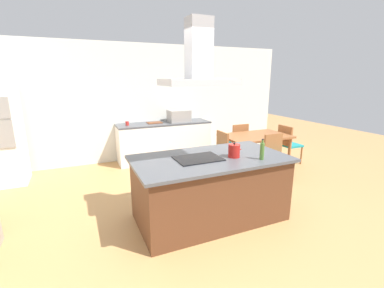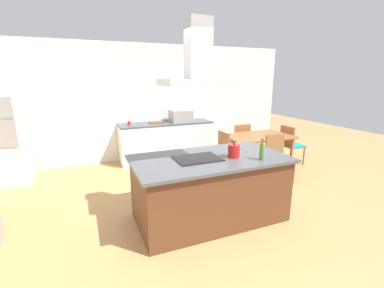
# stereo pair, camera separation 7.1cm
# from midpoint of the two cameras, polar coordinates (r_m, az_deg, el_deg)

# --- Properties ---
(ground) EXTENTS (16.00, 16.00, 0.00)m
(ground) POSITION_cam_midpoint_polar(r_m,az_deg,el_deg) (5.18, -3.37, -7.86)
(ground) COLOR tan
(wall_back) EXTENTS (7.20, 0.10, 2.70)m
(wall_back) POSITION_cam_midpoint_polar(r_m,az_deg,el_deg) (6.50, -8.78, 8.83)
(wall_back) COLOR silver
(wall_back) RESTS_ON ground
(kitchen_island) EXTENTS (2.09, 1.14, 0.90)m
(kitchen_island) POSITION_cam_midpoint_polar(r_m,az_deg,el_deg) (3.73, 4.36, -9.44)
(kitchen_island) COLOR #59331E
(kitchen_island) RESTS_ON ground
(cooktop) EXTENTS (0.60, 0.44, 0.01)m
(cooktop) POSITION_cam_midpoint_polar(r_m,az_deg,el_deg) (3.49, 1.78, -3.13)
(cooktop) COLOR black
(cooktop) RESTS_ON kitchen_island
(tea_kettle) EXTENTS (0.21, 0.16, 0.20)m
(tea_kettle) POSITION_cam_midpoint_polar(r_m,az_deg,el_deg) (3.59, 9.58, -1.48)
(tea_kettle) COLOR #B21E19
(tea_kettle) RESTS_ON kitchen_island
(olive_oil_bottle) EXTENTS (0.06, 0.06, 0.28)m
(olive_oil_bottle) POSITION_cam_midpoint_polar(r_m,az_deg,el_deg) (3.55, 15.38, -1.51)
(olive_oil_bottle) COLOR #47722D
(olive_oil_bottle) RESTS_ON kitchen_island
(back_counter) EXTENTS (2.20, 0.62, 0.90)m
(back_counter) POSITION_cam_midpoint_polar(r_m,az_deg,el_deg) (6.38, -5.19, 0.62)
(back_counter) COLOR white
(back_counter) RESTS_ON ground
(countertop_microwave) EXTENTS (0.50, 0.38, 0.28)m
(countertop_microwave) POSITION_cam_midpoint_polar(r_m,az_deg,el_deg) (6.38, -2.10, 6.09)
(countertop_microwave) COLOR #9E9993
(countertop_microwave) RESTS_ON back_counter
(coffee_mug_red) EXTENTS (0.08, 0.08, 0.09)m
(coffee_mug_red) POSITION_cam_midpoint_polar(r_m,az_deg,el_deg) (6.08, -13.07, 4.40)
(coffee_mug_red) COLOR red
(coffee_mug_red) RESTS_ON back_counter
(cutting_board) EXTENTS (0.34, 0.24, 0.02)m
(cutting_board) POSITION_cam_midpoint_polar(r_m,az_deg,el_deg) (6.27, -7.35, 4.61)
(cutting_board) COLOR brown
(cutting_board) RESTS_ON back_counter
(wall_oven_stack) EXTENTS (0.70, 0.66, 2.20)m
(wall_oven_stack) POSITION_cam_midpoint_polar(r_m,az_deg,el_deg) (5.89, -35.56, 3.32)
(wall_oven_stack) COLOR white
(wall_oven_stack) RESTS_ON ground
(dining_table) EXTENTS (1.40, 0.90, 0.75)m
(dining_table) POSITION_cam_midpoint_polar(r_m,az_deg,el_deg) (5.77, 14.24, 1.00)
(dining_table) COLOR #995B33
(dining_table) RESTS_ON ground
(chair_at_left_end) EXTENTS (0.42, 0.42, 0.89)m
(chair_at_left_end) POSITION_cam_midpoint_polar(r_m,az_deg,el_deg) (5.32, 6.21, -1.52)
(chair_at_left_end) COLOR teal
(chair_at_left_end) RESTS_ON ground
(chair_facing_island) EXTENTS (0.42, 0.42, 0.89)m
(chair_facing_island) POSITION_cam_midpoint_polar(r_m,az_deg,el_deg) (5.32, 18.41, -2.21)
(chair_facing_island) COLOR teal
(chair_facing_island) RESTS_ON ground
(chair_at_right_end) EXTENTS (0.42, 0.42, 0.89)m
(chair_at_right_end) POSITION_cam_midpoint_polar(r_m,az_deg,el_deg) (6.39, 20.73, 0.31)
(chair_at_right_end) COLOR teal
(chair_at_right_end) RESTS_ON ground
(chair_facing_back_wall) EXTENTS (0.42, 0.42, 0.89)m
(chair_facing_back_wall) POSITION_cam_midpoint_polar(r_m,az_deg,el_deg) (6.34, 10.56, 0.89)
(chair_facing_back_wall) COLOR teal
(chair_facing_back_wall) RESTS_ON ground
(range_hood) EXTENTS (0.90, 0.55, 0.78)m
(range_hood) POSITION_cam_midpoint_polar(r_m,az_deg,el_deg) (3.34, 1.94, 16.85)
(range_hood) COLOR #ADADB2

